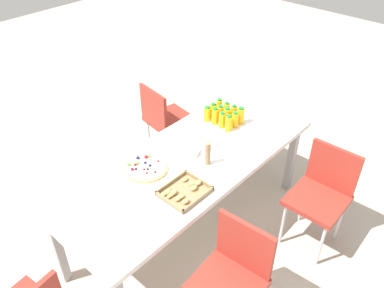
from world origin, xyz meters
name	(u,v)px	position (x,y,z in m)	size (l,w,h in m)	color
ground_plane	(190,227)	(0.00, 0.00, 0.00)	(12.00, 12.00, 0.00)	#B2A899
party_table	(189,166)	(0.00, 0.00, 0.66)	(2.11, 0.83, 0.72)	white
chair_far_left	(322,191)	(-0.60, 0.80, 0.50)	(0.41, 0.41, 0.83)	maroon
chair_far_right	(233,274)	(0.43, 0.75, 0.50)	(0.43, 0.43, 0.83)	maroon
chair_near_left	(164,118)	(-0.52, -0.80, 0.50)	(0.45, 0.45, 0.83)	maroon
juice_bottle_0	(219,107)	(-0.64, -0.24, 0.79)	(0.06, 0.06, 0.14)	#F9AD14
juice_bottle_1	(213,110)	(-0.57, -0.25, 0.79)	(0.06, 0.06, 0.13)	#F9AD14
juice_bottle_2	(207,114)	(-0.49, -0.25, 0.79)	(0.06, 0.06, 0.13)	#F9AE14
juice_bottle_3	(227,110)	(-0.65, -0.17, 0.79)	(0.05, 0.05, 0.14)	#F9AD14
juice_bottle_4	(220,113)	(-0.57, -0.17, 0.79)	(0.06, 0.06, 0.14)	#FAAE14
juice_bottle_5	(215,116)	(-0.49, -0.17, 0.80)	(0.05, 0.05, 0.15)	#FAAE14
juice_bottle_6	(234,113)	(-0.65, -0.09, 0.79)	(0.05, 0.05, 0.14)	#F9AE14
juice_bottle_7	(227,116)	(-0.56, -0.10, 0.80)	(0.06, 0.06, 0.15)	#F9AE14
juice_bottle_8	(222,120)	(-0.50, -0.09, 0.79)	(0.05, 0.05, 0.14)	#FAAD14
juice_bottle_9	(241,116)	(-0.64, -0.02, 0.80)	(0.06, 0.06, 0.15)	#FAAB14
juice_bottle_10	(235,120)	(-0.57, -0.02, 0.79)	(0.06, 0.06, 0.14)	#FAAD14
juice_bottle_11	(229,124)	(-0.49, -0.02, 0.79)	(0.05, 0.05, 0.14)	#FAAE14
fruit_pizza	(146,168)	(0.29, -0.15, 0.74)	(0.31, 0.31, 0.05)	tan
snack_tray	(183,191)	(0.29, 0.21, 0.74)	(0.30, 0.26, 0.04)	olive
plate_stack	(187,150)	(-0.05, -0.07, 0.74)	(0.19, 0.19, 0.04)	silver
napkin_stack	(210,141)	(-0.27, -0.03, 0.73)	(0.15, 0.15, 0.02)	white
cardboard_tube	(208,154)	(-0.05, 0.13, 0.82)	(0.04, 0.04, 0.18)	#9E7A56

